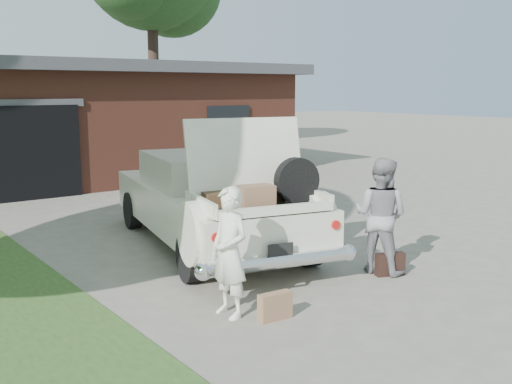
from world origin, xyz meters
TOP-DOWN VIEW (x-y plane):
  - ground at (0.00, 0.00)m, footprint 90.00×90.00m
  - house at (0.98, 11.47)m, footprint 12.80×7.80m
  - sedan at (0.09, 1.98)m, footprint 3.12×5.59m
  - woman_left at (-1.43, -0.82)m, footprint 0.40×0.57m
  - woman_right at (1.23, -0.69)m, footprint 0.85×0.96m
  - suitcase_left at (-1.09, -1.22)m, footprint 0.41×0.16m
  - suitcase_right at (1.21, -0.91)m, footprint 0.43×0.28m

SIDE VIEW (x-z plane):
  - ground at x=0.00m, z-range 0.00..0.00m
  - suitcase_left at x=-1.09m, z-range 0.00..0.31m
  - suitcase_right at x=1.21m, z-range 0.00..0.32m
  - woman_left at x=-1.43m, z-range 0.00..1.51m
  - sedan at x=0.09m, z-range -0.31..1.86m
  - woman_right at x=1.23m, z-range 0.00..1.64m
  - house at x=0.98m, z-range 0.02..3.32m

